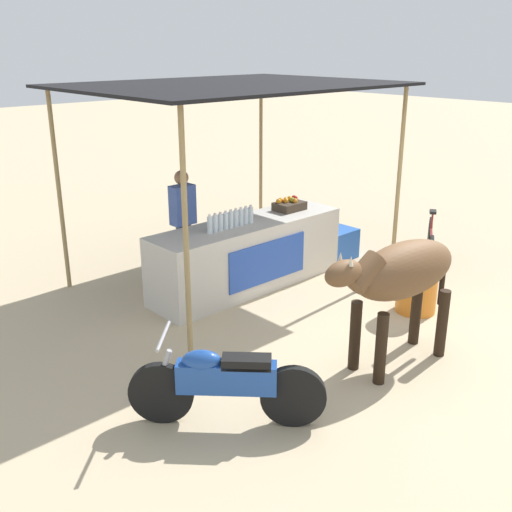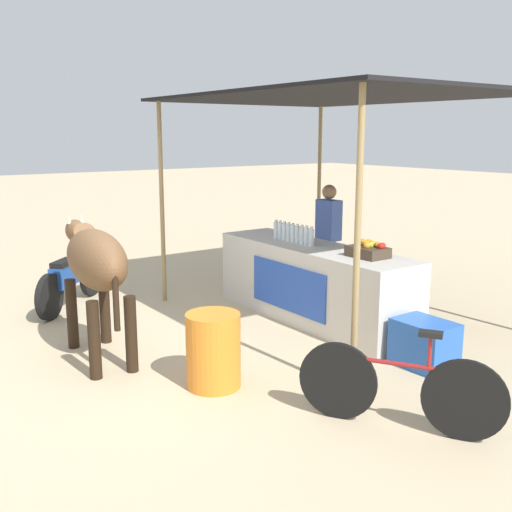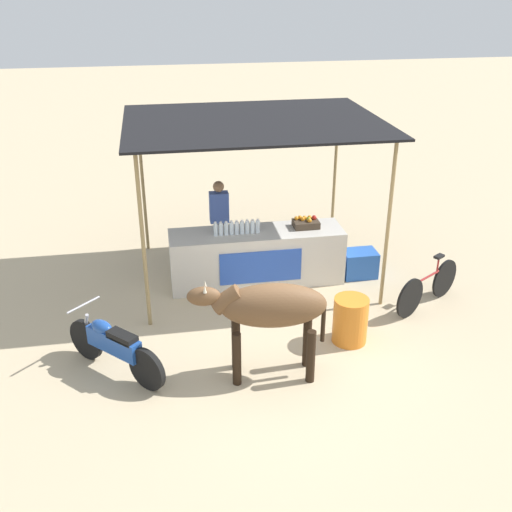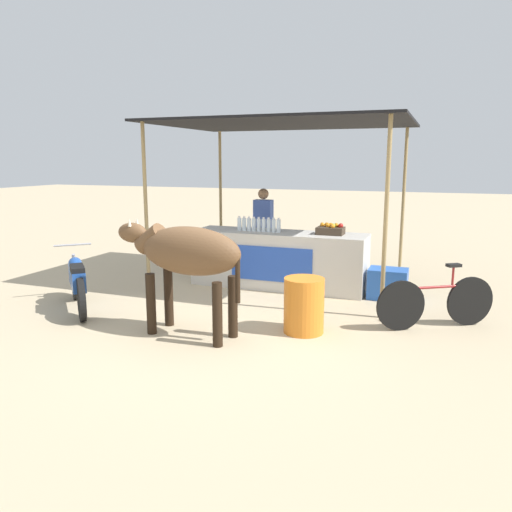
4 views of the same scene
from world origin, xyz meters
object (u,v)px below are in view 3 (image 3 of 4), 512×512
Objects in this scene: vendor_behind_counter at (220,223)px; bicycle_leaning at (428,287)px; cooler_box at (359,264)px; fruit_crate at (306,223)px; stall_counter at (257,257)px; water_barrel at (350,320)px; cow at (268,308)px; motorcycle_parked at (113,345)px.

vendor_behind_counter is 3.81m from bicycle_leaning.
cooler_box is 0.42× the size of bicycle_leaning.
fruit_crate reaches higher than bicycle_leaning.
stall_counter is 5.00× the size of cooler_box.
fruit_crate reaches higher than water_barrel.
vendor_behind_counter is 3.47m from cow.
water_barrel reaches higher than cooler_box.
fruit_crate is at bearing 170.81° from cooler_box.
vendor_behind_counter reaches higher than cooler_box.
vendor_behind_counter is 1.23× the size of motorcycle_parked.
water_barrel is (1.59, -2.86, -0.49)m from vendor_behind_counter.
fruit_crate is 0.33× the size of motorcycle_parked.
cooler_box is at bearing 67.64° from water_barrel.
fruit_crate is at bearing 141.13° from bicycle_leaning.
cow reaches higher than stall_counter.
motorcycle_parked is (-2.37, -2.29, -0.05)m from stall_counter.
cooler_box is at bearing 27.45° from motorcycle_parked.
cow reaches higher than bicycle_leaning.
water_barrel is 1.76m from bicycle_leaning.
bicycle_leaning is at bearing -33.34° from vendor_behind_counter.
fruit_crate is at bearing 3.91° from stall_counter.
stall_counter reaches higher than water_barrel.
bicycle_leaning is (0.75, -1.23, 0.11)m from cooler_box.
cooler_box is 1.44m from bicycle_leaning.
vendor_behind_counter is 3.31m from water_barrel.
bicycle_leaning is (2.92, 1.37, -0.69)m from cow.
water_barrel is at bearing 23.66° from cow.
cooler_box is (0.97, -0.16, -0.80)m from fruit_crate.
water_barrel is (-0.83, -2.01, 0.12)m from cooler_box.
vendor_behind_counter reaches higher than bicycle_leaning.
cow is 2.18m from motorcycle_parked.
cow is at bearing -156.34° from water_barrel.
motorcycle_parked is (-1.81, -3.04, -0.42)m from vendor_behind_counter.
fruit_crate is 2.28m from water_barrel.
vendor_behind_counter is at bearing 154.31° from fruit_crate.
cow is (-2.18, -2.60, 0.79)m from cooler_box.
motorcycle_parked is 0.94× the size of bicycle_leaning.
fruit_crate is 1.61m from vendor_behind_counter.
motorcycle_parked reaches higher than bicycle_leaning.
cooler_box is 2.18m from water_barrel.
fruit_crate is (0.88, 0.06, 0.56)m from stall_counter.
water_barrel is at bearing -61.00° from vendor_behind_counter.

